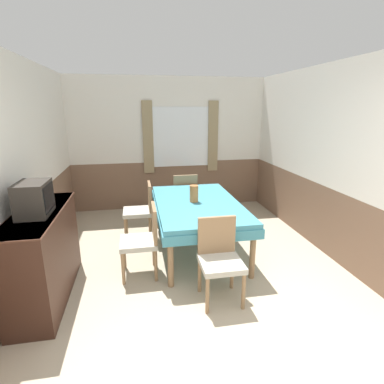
{
  "coord_description": "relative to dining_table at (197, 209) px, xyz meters",
  "views": [
    {
      "loc": [
        -0.66,
        -1.57,
        2.02
      ],
      "look_at": [
        0.08,
        2.39,
        0.88
      ],
      "focal_mm": 28.0,
      "sensor_mm": 36.0,
      "label": 1
    }
  ],
  "objects": [
    {
      "name": "wall_back",
      "position": [
        -0.15,
        2.07,
        0.68
      ],
      "size": [
        4.25,
        0.1,
        2.6
      ],
      "color": "white",
      "rests_on": "ground_plane"
    },
    {
      "name": "wall_left",
      "position": [
        -2.11,
        -0.17,
        0.67
      ],
      "size": [
        0.05,
        4.84,
        2.6
      ],
      "color": "white",
      "rests_on": "ground_plane"
    },
    {
      "name": "wall_right",
      "position": [
        1.79,
        -0.17,
        0.67
      ],
      "size": [
        0.05,
        4.84,
        2.6
      ],
      "color": "white",
      "rests_on": "ground_plane"
    },
    {
      "name": "dining_table",
      "position": [
        0.0,
        0.0,
        0.0
      ],
      "size": [
        1.18,
        1.97,
        0.73
      ],
      "color": "teal",
      "rests_on": "ground_plane"
    },
    {
      "name": "chair_head_near",
      "position": [
        -0.0,
        -1.18,
        -0.14
      ],
      "size": [
        0.44,
        0.44,
        0.89
      ],
      "rotation": [
        0.0,
        0.0,
        3.14
      ],
      "color": "#93704C",
      "rests_on": "ground_plane"
    },
    {
      "name": "chair_head_window",
      "position": [
        -0.0,
        1.18,
        -0.14
      ],
      "size": [
        0.44,
        0.44,
        0.89
      ],
      "color": "#93704C",
      "rests_on": "ground_plane"
    },
    {
      "name": "chair_left_near",
      "position": [
        -0.78,
        -0.56,
        -0.14
      ],
      "size": [
        0.44,
        0.44,
        0.89
      ],
      "rotation": [
        0.0,
        0.0,
        1.57
      ],
      "color": "#93704C",
      "rests_on": "ground_plane"
    },
    {
      "name": "chair_left_far",
      "position": [
        -0.78,
        0.56,
        -0.14
      ],
      "size": [
        0.44,
        0.44,
        0.89
      ],
      "rotation": [
        0.0,
        0.0,
        1.57
      ],
      "color": "#93704C",
      "rests_on": "ground_plane"
    },
    {
      "name": "sideboard",
      "position": [
        -1.85,
        -0.82,
        -0.12
      ],
      "size": [
        0.46,
        1.44,
        0.99
      ],
      "color": "#3D2319",
      "rests_on": "ground_plane"
    },
    {
      "name": "tv",
      "position": [
        -1.83,
        -0.92,
        0.53
      ],
      "size": [
        0.29,
        0.4,
        0.34
      ],
      "color": "#2D2823",
      "rests_on": "sideboard"
    },
    {
      "name": "vase",
      "position": [
        -0.05,
        0.02,
        0.22
      ],
      "size": [
        0.12,
        0.12,
        0.24
      ],
      "color": "#B26B38",
      "rests_on": "dining_table"
    }
  ]
}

